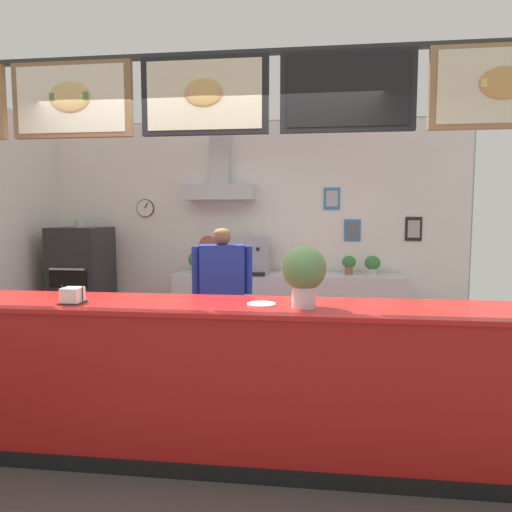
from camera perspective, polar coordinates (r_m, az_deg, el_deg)
name	(u,v)px	position (r m, az deg, el deg)	size (l,w,h in m)	color
ground_plane	(212,424)	(3.87, -5.58, -20.25)	(6.72, 6.72, 0.00)	#3F3A38
back_wall_assembly	(250,222)	(5.96, -0.71, 4.22)	(5.60, 2.96, 2.89)	#9E9E99
service_counter	(197,379)	(3.27, -7.35, -15.04)	(4.40, 0.66, 1.07)	#B21916
back_prep_counter	(288,310)	(5.85, 4.03, -6.72)	(2.88, 0.56, 0.91)	silver
pizza_oven	(82,284)	(6.36, -20.91, -3.35)	(0.64, 0.72, 1.60)	#232326
shop_worker	(222,301)	(4.49, -4.23, -5.69)	(0.58, 0.29, 1.53)	#232328
espresso_machine	(246,255)	(5.78, -1.32, 0.09)	(0.60, 0.45, 0.47)	#A3A5AD
potted_thyme	(372,264)	(5.83, 14.38, -0.95)	(0.19, 0.19, 0.23)	beige
potted_rosemary	(198,260)	(5.90, -7.33, -0.55)	(0.24, 0.24, 0.28)	#4C4C51
potted_basil	(219,262)	(5.84, -4.60, -0.78)	(0.18, 0.18, 0.23)	#4C4C51
potted_oregano	(349,263)	(5.81, 11.56, -0.90)	(0.17, 0.17, 0.23)	#9E563D
napkin_holder	(72,296)	(3.32, -22.00, -4.67)	(0.15, 0.14, 0.12)	#262628
basil_vase	(304,273)	(2.94, 6.01, -2.16)	(0.29, 0.29, 0.40)	silver
condiment_plate	(261,304)	(3.03, 0.67, -6.05)	(0.19, 0.19, 0.01)	white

